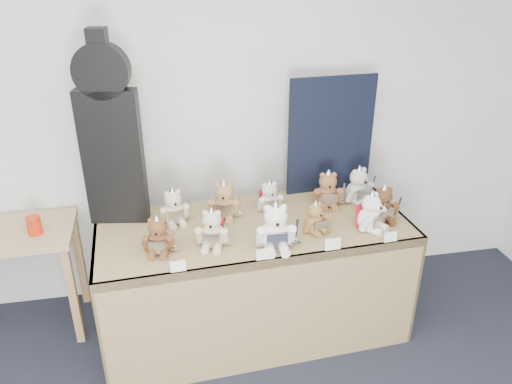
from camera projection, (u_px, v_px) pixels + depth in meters
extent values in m
plane|color=white|center=(141.00, 124.00, 3.38)|extent=(6.00, 0.00, 6.00)
cube|color=silver|center=(223.00, 86.00, 3.37)|extent=(0.21, 0.00, 0.30)
cube|color=olive|center=(254.00, 229.00, 3.20)|extent=(2.03, 0.94, 0.06)
cube|color=olive|center=(270.00, 316.00, 3.02)|extent=(1.99, 0.13, 0.83)
cube|color=olive|center=(103.00, 300.00, 3.15)|extent=(0.07, 0.83, 0.83)
cube|color=olive|center=(387.00, 258.00, 3.58)|extent=(0.07, 0.83, 0.83)
cube|color=olive|center=(73.00, 296.00, 3.26)|extent=(0.05, 0.05, 0.74)
cube|color=olive|center=(80.00, 260.00, 3.65)|extent=(0.05, 0.05, 0.74)
cube|color=black|center=(113.00, 158.00, 3.06)|extent=(0.38, 0.16, 0.86)
cylinder|color=black|center=(101.00, 71.00, 2.83)|extent=(0.33, 0.16, 0.32)
cube|color=black|center=(98.00, 47.00, 2.77)|extent=(0.12, 0.11, 0.21)
cube|color=black|center=(331.00, 135.00, 3.47)|extent=(0.62, 0.06, 0.83)
cylinder|color=red|center=(34.00, 225.00, 3.16)|extent=(0.09, 0.09, 0.12)
ellipsoid|color=brown|center=(159.00, 242.00, 2.87)|extent=(0.17, 0.15, 0.15)
sphere|color=brown|center=(157.00, 227.00, 2.83)|extent=(0.11, 0.11, 0.11)
cylinder|color=brown|center=(156.00, 233.00, 2.79)|extent=(0.05, 0.03, 0.05)
sphere|color=black|center=(156.00, 234.00, 2.78)|extent=(0.02, 0.02, 0.02)
sphere|color=brown|center=(150.00, 221.00, 2.81)|extent=(0.04, 0.04, 0.04)
sphere|color=brown|center=(163.00, 221.00, 2.81)|extent=(0.04, 0.04, 0.04)
cylinder|color=brown|center=(146.00, 243.00, 2.85)|extent=(0.05, 0.09, 0.11)
cylinder|color=brown|center=(171.00, 243.00, 2.86)|extent=(0.05, 0.09, 0.11)
cylinder|color=brown|center=(152.00, 254.00, 2.84)|extent=(0.06, 0.10, 0.04)
cylinder|color=brown|center=(164.00, 253.00, 2.85)|extent=(0.06, 0.10, 0.04)
cube|color=silver|center=(157.00, 247.00, 2.82)|extent=(0.10, 0.03, 0.08)
cone|color=silver|center=(157.00, 220.00, 2.81)|extent=(0.09, 0.09, 0.07)
cube|color=silver|center=(174.00, 240.00, 2.84)|extent=(0.02, 0.04, 0.16)
cube|color=silver|center=(175.00, 249.00, 2.86)|extent=(0.05, 0.01, 0.01)
ellipsoid|color=beige|center=(212.00, 235.00, 2.94)|extent=(0.18, 0.16, 0.16)
sphere|color=beige|center=(212.00, 220.00, 2.89)|extent=(0.12, 0.12, 0.12)
cylinder|color=beige|center=(211.00, 225.00, 2.85)|extent=(0.05, 0.04, 0.05)
sphere|color=black|center=(210.00, 227.00, 2.83)|extent=(0.02, 0.02, 0.02)
sphere|color=beige|center=(205.00, 213.00, 2.87)|extent=(0.04, 0.04, 0.04)
sphere|color=beige|center=(218.00, 213.00, 2.87)|extent=(0.04, 0.04, 0.04)
cylinder|color=beige|center=(199.00, 236.00, 2.92)|extent=(0.06, 0.09, 0.12)
cylinder|color=beige|center=(225.00, 236.00, 2.91)|extent=(0.06, 0.09, 0.12)
cylinder|color=beige|center=(206.00, 247.00, 2.91)|extent=(0.07, 0.11, 0.05)
cylinder|color=beige|center=(218.00, 247.00, 2.91)|extent=(0.07, 0.11, 0.05)
cube|color=silver|center=(211.00, 240.00, 2.88)|extent=(0.10, 0.04, 0.09)
cone|color=silver|center=(211.00, 212.00, 2.87)|extent=(0.10, 0.10, 0.07)
cube|color=silver|center=(228.00, 234.00, 2.89)|extent=(0.02, 0.04, 0.16)
cube|color=silver|center=(229.00, 243.00, 2.92)|extent=(0.05, 0.02, 0.01)
cube|color=maroon|center=(213.00, 229.00, 2.98)|extent=(0.13, 0.06, 0.14)
ellipsoid|color=white|center=(275.00, 235.00, 2.91)|extent=(0.20, 0.17, 0.19)
sphere|color=white|center=(275.00, 216.00, 2.86)|extent=(0.14, 0.14, 0.14)
cylinder|color=white|center=(277.00, 223.00, 2.81)|extent=(0.06, 0.03, 0.06)
sphere|color=black|center=(278.00, 225.00, 2.79)|extent=(0.02, 0.02, 0.02)
sphere|color=white|center=(268.00, 209.00, 2.83)|extent=(0.04, 0.04, 0.04)
sphere|color=white|center=(283.00, 208.00, 2.84)|extent=(0.04, 0.04, 0.04)
cylinder|color=white|center=(261.00, 237.00, 2.88)|extent=(0.06, 0.11, 0.14)
cylinder|color=white|center=(291.00, 235.00, 2.90)|extent=(0.06, 0.11, 0.14)
cylinder|color=white|center=(269.00, 249.00, 2.87)|extent=(0.06, 0.13, 0.06)
cylinder|color=white|center=(284.00, 249.00, 2.88)|extent=(0.06, 0.13, 0.06)
cube|color=silver|center=(277.00, 241.00, 2.85)|extent=(0.12, 0.03, 0.10)
cone|color=silver|center=(276.00, 207.00, 2.83)|extent=(0.12, 0.12, 0.09)
cube|color=silver|center=(296.00, 232.00, 2.88)|extent=(0.02, 0.05, 0.20)
cube|color=silver|center=(296.00, 243.00, 2.91)|extent=(0.06, 0.01, 0.01)
ellipsoid|color=olive|center=(314.00, 223.00, 3.09)|extent=(0.16, 0.15, 0.13)
sphere|color=olive|center=(315.00, 211.00, 3.05)|extent=(0.10, 0.10, 0.10)
cylinder|color=olive|center=(319.00, 214.00, 3.02)|extent=(0.05, 0.04, 0.04)
sphere|color=black|center=(321.00, 215.00, 3.01)|extent=(0.02, 0.02, 0.02)
sphere|color=olive|center=(312.00, 207.00, 3.02)|extent=(0.03, 0.03, 0.03)
sphere|color=olive|center=(319.00, 204.00, 3.05)|extent=(0.03, 0.03, 0.03)
cylinder|color=olive|center=(308.00, 226.00, 3.04)|extent=(0.06, 0.08, 0.10)
cylinder|color=olive|center=(324.00, 221.00, 3.10)|extent=(0.06, 0.08, 0.10)
cylinder|color=olive|center=(315.00, 233.00, 3.06)|extent=(0.07, 0.09, 0.04)
cylinder|color=olive|center=(323.00, 230.00, 3.09)|extent=(0.07, 0.09, 0.04)
cube|color=silver|center=(320.00, 226.00, 3.05)|extent=(0.08, 0.05, 0.07)
cone|color=silver|center=(316.00, 205.00, 3.03)|extent=(0.08, 0.08, 0.06)
cube|color=silver|center=(328.00, 218.00, 3.10)|extent=(0.02, 0.03, 0.14)
cube|color=silver|center=(327.00, 225.00, 3.12)|extent=(0.04, 0.02, 0.01)
ellipsoid|color=white|center=(370.00, 219.00, 3.11)|extent=(0.21, 0.21, 0.16)
sphere|color=white|center=(371.00, 203.00, 3.06)|extent=(0.12, 0.12, 0.12)
cylinder|color=white|center=(379.00, 207.00, 3.04)|extent=(0.06, 0.05, 0.05)
sphere|color=black|center=(381.00, 208.00, 3.03)|extent=(0.02, 0.02, 0.02)
sphere|color=white|center=(369.00, 199.00, 3.02)|extent=(0.04, 0.04, 0.04)
sphere|color=white|center=(375.00, 195.00, 3.07)|extent=(0.04, 0.04, 0.04)
cylinder|color=white|center=(366.00, 223.00, 3.05)|extent=(0.09, 0.10, 0.12)
cylinder|color=white|center=(379.00, 214.00, 3.15)|extent=(0.09, 0.10, 0.12)
cylinder|color=white|center=(374.00, 231.00, 3.07)|extent=(0.10, 0.11, 0.05)
cylinder|color=white|center=(380.00, 226.00, 3.12)|extent=(0.10, 0.11, 0.05)
cube|color=silver|center=(379.00, 222.00, 3.07)|extent=(0.10, 0.08, 0.09)
cone|color=silver|center=(372.00, 196.00, 3.04)|extent=(0.10, 0.10, 0.08)
cube|color=silver|center=(383.00, 210.00, 3.15)|extent=(0.03, 0.04, 0.17)
cube|color=silver|center=(382.00, 219.00, 3.17)|extent=(0.04, 0.03, 0.01)
cube|color=maroon|center=(361.00, 214.00, 3.14)|extent=(0.12, 0.10, 0.15)
ellipsoid|color=brown|center=(382.00, 211.00, 3.22)|extent=(0.16, 0.13, 0.15)
sphere|color=brown|center=(384.00, 196.00, 3.17)|extent=(0.11, 0.11, 0.11)
cylinder|color=brown|center=(387.00, 201.00, 3.13)|extent=(0.05, 0.03, 0.05)
sphere|color=black|center=(388.00, 202.00, 3.12)|extent=(0.02, 0.02, 0.02)
sphere|color=brown|center=(379.00, 191.00, 3.15)|extent=(0.04, 0.04, 0.04)
sphere|color=brown|center=(390.00, 190.00, 3.16)|extent=(0.04, 0.04, 0.04)
cylinder|color=brown|center=(373.00, 212.00, 3.18)|extent=(0.04, 0.09, 0.12)
cylinder|color=brown|center=(394.00, 210.00, 3.21)|extent=(0.04, 0.09, 0.12)
cylinder|color=brown|center=(380.00, 221.00, 3.18)|extent=(0.05, 0.10, 0.05)
cylinder|color=brown|center=(390.00, 220.00, 3.20)|extent=(0.05, 0.10, 0.05)
cube|color=silver|center=(386.00, 214.00, 3.16)|extent=(0.10, 0.02, 0.08)
cone|color=silver|center=(384.00, 190.00, 3.15)|extent=(0.10, 0.10, 0.07)
cube|color=silver|center=(398.00, 207.00, 3.19)|extent=(0.01, 0.04, 0.16)
cube|color=silver|center=(397.00, 216.00, 3.22)|extent=(0.05, 0.01, 0.01)
ellipsoid|color=beige|center=(174.00, 213.00, 3.19)|extent=(0.18, 0.16, 0.15)
sphere|color=beige|center=(173.00, 199.00, 3.14)|extent=(0.11, 0.11, 0.11)
cylinder|color=beige|center=(175.00, 203.00, 3.11)|extent=(0.05, 0.03, 0.05)
sphere|color=black|center=(175.00, 204.00, 3.10)|extent=(0.02, 0.02, 0.02)
sphere|color=beige|center=(167.00, 194.00, 3.11)|extent=(0.04, 0.04, 0.04)
sphere|color=beige|center=(178.00, 192.00, 3.14)|extent=(0.04, 0.04, 0.04)
cylinder|color=beige|center=(163.00, 215.00, 3.14)|extent=(0.06, 0.09, 0.11)
cylinder|color=beige|center=(186.00, 211.00, 3.20)|extent=(0.06, 0.09, 0.11)
cylinder|color=beige|center=(171.00, 224.00, 3.15)|extent=(0.06, 0.11, 0.05)
cylinder|color=beige|center=(182.00, 222.00, 3.18)|extent=(0.06, 0.11, 0.05)
cube|color=silver|center=(176.00, 217.00, 3.14)|extent=(0.10, 0.04, 0.08)
cone|color=silver|center=(172.00, 192.00, 3.12)|extent=(0.09, 0.09, 0.07)
cube|color=silver|center=(189.00, 208.00, 3.18)|extent=(0.02, 0.04, 0.16)
cube|color=silver|center=(190.00, 217.00, 3.21)|extent=(0.05, 0.02, 0.01)
ellipsoid|color=#9B7A4D|center=(225.00, 207.00, 3.25)|extent=(0.19, 0.17, 0.16)
sphere|color=#9B7A4D|center=(224.00, 192.00, 3.21)|extent=(0.12, 0.12, 0.12)
cylinder|color=#9B7A4D|center=(223.00, 197.00, 3.16)|extent=(0.05, 0.04, 0.05)
sphere|color=black|center=(223.00, 198.00, 3.15)|extent=(0.02, 0.02, 0.02)
sphere|color=#9B7A4D|center=(218.00, 186.00, 3.19)|extent=(0.04, 0.04, 0.04)
sphere|color=#9B7A4D|center=(230.00, 186.00, 3.18)|extent=(0.04, 0.04, 0.04)
cylinder|color=#9B7A4D|center=(212.00, 207.00, 3.23)|extent=(0.06, 0.10, 0.12)
cylinder|color=#9B7A4D|center=(236.00, 208.00, 3.23)|extent=(0.06, 0.10, 0.12)
cylinder|color=#9B7A4D|center=(218.00, 217.00, 3.22)|extent=(0.07, 0.11, 0.05)
cylinder|color=#9B7A4D|center=(230.00, 218.00, 3.22)|extent=(0.07, 0.11, 0.05)
cube|color=silver|center=(224.00, 211.00, 3.19)|extent=(0.11, 0.04, 0.09)
cone|color=silver|center=(224.00, 185.00, 3.18)|extent=(0.10, 0.10, 0.08)
cube|color=silver|center=(240.00, 205.00, 3.21)|extent=(0.02, 0.04, 0.17)
cube|color=silver|center=(240.00, 214.00, 3.23)|extent=(0.05, 0.02, 0.01)
ellipsoid|color=white|center=(269.00, 203.00, 3.33)|extent=(0.15, 0.14, 0.14)
sphere|color=white|center=(269.00, 190.00, 3.29)|extent=(0.10, 0.10, 0.10)
cylinder|color=white|center=(272.00, 194.00, 3.26)|extent=(0.05, 0.03, 0.04)
sphere|color=black|center=(273.00, 195.00, 3.25)|extent=(0.02, 0.02, 0.02)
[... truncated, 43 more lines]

